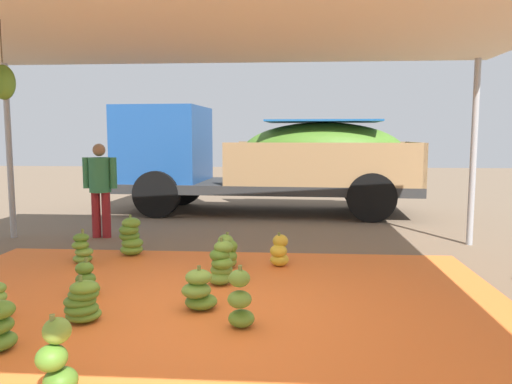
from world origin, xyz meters
The scene contains 15 objects.
ground_plane centered at (0.00, 3.00, 0.00)m, with size 40.00×40.00×0.00m, color brown.
tarp_orange centered at (0.00, 0.00, 0.01)m, with size 6.56×4.94×0.01m, color orange.
tent_canopy centered at (-0.01, -0.09, 2.90)m, with size 8.00×7.00×2.98m.
banana_bunch_0 centered at (-1.37, 2.18, 0.27)m, with size 0.48×0.45×0.59m.
banana_bunch_1 centered at (0.50, -0.44, 0.25)m, with size 0.31×0.31×0.57m.
banana_bunch_3 centered at (-0.60, -1.71, 0.25)m, with size 0.33×0.33×0.56m.
banana_bunch_4 centered at (0.14, 0.85, 0.25)m, with size 0.39×0.41×0.56m.
banana_bunch_5 centered at (0.80, 1.72, 0.21)m, with size 0.30×0.32×0.46m.
banana_bunch_6 centered at (-1.26, 0.33, 0.18)m, with size 0.33×0.32×0.42m.
banana_bunch_7 centered at (-0.98, -0.41, 0.19)m, with size 0.43×0.43×0.44m.
banana_bunch_8 centered at (0.04, -0.01, 0.20)m, with size 0.46×0.46×0.45m.
banana_bunch_9 centered at (-1.89, 1.68, 0.20)m, with size 0.37×0.36×0.47m.
banana_bunch_12 centered at (0.12, 1.58, 0.22)m, with size 0.34×0.37×0.48m.
cargo_truck_main centered at (0.24, 6.47, 1.27)m, with size 6.71×2.56×2.40m.
worker_0 centered at (-2.30, 3.43, 0.94)m, with size 0.59×0.36×1.61m.
Camera 1 is at (0.96, -4.78, 1.74)m, focal length 34.99 mm.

